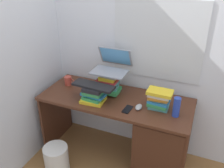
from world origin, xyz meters
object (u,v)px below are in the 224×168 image
Objects in this scene: desk at (151,136)px; book_stack_side at (159,99)px; book_stack_tall at (109,83)px; keyboard at (93,86)px; wastebasket at (57,159)px; computer_mouse at (139,107)px; cell_phone at (128,109)px; water_bottle at (177,107)px; mug at (68,81)px; book_stack_keyboard_riser at (94,94)px; laptop at (112,65)px.

book_stack_side is (0.04, 0.02, 0.44)m from desk.
book_stack_tall reaches higher than keyboard.
keyboard is at bearing 48.38° from wastebasket.
computer_mouse is (0.38, -0.18, -0.10)m from book_stack_tall.
cell_phone is at bearing 25.12° from wastebasket.
water_bottle is 0.62× the size of wastebasket.
book_stack_side is 1.71× the size of cell_phone.
desk is 1.08m from mug.
book_stack_tall reaches higher than mug.
water_bottle is (0.80, 0.05, 0.02)m from book_stack_keyboard_riser.
mug is at bearing 153.95° from book_stack_keyboard_riser.
water_bottle is 1.38× the size of cell_phone.
desk is 6.59× the size of book_stack_tall.
book_stack_tall is 0.19m from laptop.
book_stack_tall is (-0.51, 0.11, 0.45)m from desk.
book_stack_keyboard_riser is at bearing 48.25° from wastebasket.
desk is 6.63× the size of book_stack_side.
mug is (-0.42, 0.21, -0.12)m from keyboard.
wastebasket is at bearing -123.93° from book_stack_tall.
mug is at bearing 174.18° from desk.
book_stack_side is at bearing 157.77° from water_bottle.
computer_mouse is at bearing -152.96° from book_stack_side.
cell_phone is (-0.09, -0.06, -0.01)m from computer_mouse.
water_bottle is (0.22, -0.05, 0.43)m from desk.
book_stack_keyboard_riser is at bearing -175.26° from computer_mouse.
book_stack_tall is 0.56m from book_stack_side.
laptop reaches higher than mug.
book_stack_side is at bearing 21.97° from desk.
water_bottle is at bearing -13.65° from desk.
mug is (-1.00, 0.10, 0.39)m from desk.
book_stack_tall is 0.94× the size of book_stack_keyboard_riser.
mug is at bearing 169.06° from computer_mouse.
cell_phone is at bearing -146.97° from computer_mouse.
desk is 0.82m from laptop.
cell_phone is (0.29, -0.23, -0.11)m from book_stack_tall.
book_stack_tall reaches higher than wastebasket.
desk is 0.49m from water_bottle.
book_stack_side is 0.31m from cell_phone.
water_bottle reaches higher than keyboard.
mug is at bearing -171.55° from laptop.
keyboard is at bearing -169.74° from desk.
mug is (-0.50, -0.01, -0.06)m from book_stack_tall.
laptop is 0.53m from computer_mouse.
keyboard is (-0.08, -0.28, -0.12)m from laptop.
desk is 0.69m from book_stack_tall.
book_stack_side reaches higher than computer_mouse.
water_bottle reaches higher than wastebasket.
book_stack_tall reaches higher than water_bottle.
desk is 0.72m from book_stack_keyboard_riser.
book_stack_tall reaches higher than book_stack_side.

